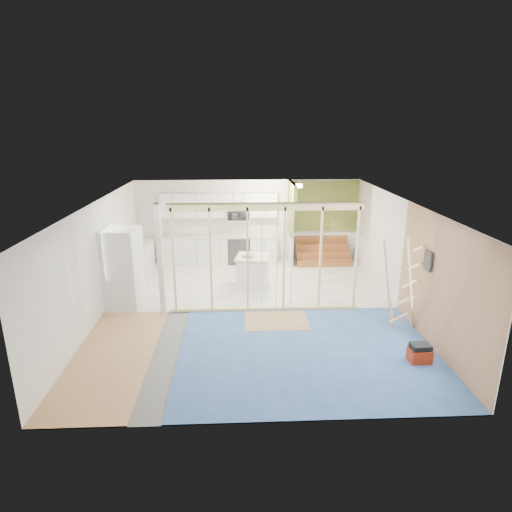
{
  "coord_description": "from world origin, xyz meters",
  "views": [
    {
      "loc": [
        -0.35,
        -9.31,
        4.23
      ],
      "look_at": [
        0.1,
        0.6,
        1.18
      ],
      "focal_mm": 30.0,
      "sensor_mm": 36.0,
      "label": 1
    }
  ],
  "objects_px": {
    "ladder": "(402,284)",
    "fridge": "(123,268)",
    "island": "(253,271)",
    "toolbox": "(420,354)"
  },
  "relations": [
    {
      "from": "toolbox",
      "to": "island",
      "type": "bearing_deg",
      "value": 123.01
    },
    {
      "from": "fridge",
      "to": "island",
      "type": "distance_m",
      "value": 3.4
    },
    {
      "from": "island",
      "to": "toolbox",
      "type": "bearing_deg",
      "value": -44.65
    },
    {
      "from": "ladder",
      "to": "fridge",
      "type": "bearing_deg",
      "value": 142.83
    },
    {
      "from": "island",
      "to": "ladder",
      "type": "distance_m",
      "value": 4.13
    },
    {
      "from": "toolbox",
      "to": "ladder",
      "type": "relative_size",
      "value": 0.2
    },
    {
      "from": "fridge",
      "to": "toolbox",
      "type": "bearing_deg",
      "value": -18.84
    },
    {
      "from": "fridge",
      "to": "island",
      "type": "bearing_deg",
      "value": 27.1
    },
    {
      "from": "island",
      "to": "toolbox",
      "type": "height_order",
      "value": "island"
    },
    {
      "from": "fridge",
      "to": "island",
      "type": "xyz_separation_m",
      "value": [
        3.14,
        1.18,
        -0.54
      ]
    }
  ]
}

